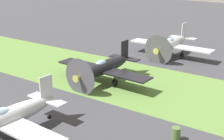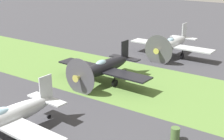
% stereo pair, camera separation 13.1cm
% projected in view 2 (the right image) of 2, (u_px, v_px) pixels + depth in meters
% --- Properties ---
extents(ground_plane, '(160.00, 160.00, 0.00)m').
position_uv_depth(ground_plane, '(11.00, 127.00, 23.21)').
color(ground_plane, '#38383D').
extents(grass_verge, '(120.00, 11.00, 0.01)m').
position_uv_depth(grass_verge, '(113.00, 77.00, 33.12)').
color(grass_verge, '#567A38').
rests_on(grass_verge, ground).
extents(airplane_lead, '(10.08, 7.98, 3.59)m').
position_uv_depth(airplane_lead, '(7.00, 117.00, 21.42)').
color(airplane_lead, '#B2B7BC').
rests_on(airplane_lead, ground).
extents(airplane_wingman, '(10.21, 8.10, 3.65)m').
position_uv_depth(airplane_wingman, '(104.00, 67.00, 31.34)').
color(airplane_wingman, black).
rests_on(airplane_wingman, ground).
extents(airplane_trail, '(10.45, 8.33, 3.76)m').
position_uv_depth(airplane_trail, '(172.00, 44.00, 39.87)').
color(airplane_trail, '#B2B7BC').
rests_on(airplane_trail, ground).
extents(fuel_drum, '(0.60, 0.60, 0.90)m').
position_uv_depth(fuel_drum, '(175.00, 134.00, 21.45)').
color(fuel_drum, '#476633').
rests_on(fuel_drum, ground).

